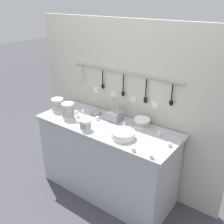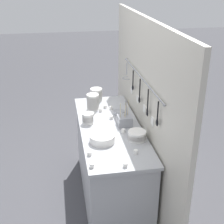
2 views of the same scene
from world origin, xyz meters
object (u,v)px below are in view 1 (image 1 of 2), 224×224
(bowl_stack_nested_right, at_px, (142,122))
(cup_back_left, at_px, (83,112))
(bowl_stack_tall_left, at_px, (58,105))
(cup_front_left, at_px, (78,116))
(cup_centre, at_px, (159,134))
(cup_edge_far, at_px, (170,145))
(cup_front_right, at_px, (76,112))
(bowl_stack_wide_centre, at_px, (86,125))
(cup_mid_row, at_px, (97,118))
(cup_edge_near, at_px, (78,121))
(steel_mixing_bowl, at_px, (96,113))
(cutlery_caddy, at_px, (115,116))
(cup_back_right, at_px, (151,156))
(bowl_stack_back_corner, at_px, (68,111))
(cup_beside_plates, at_px, (124,124))
(plate_stack, at_px, (123,135))
(cup_by_caddy, at_px, (134,150))

(bowl_stack_nested_right, bearing_deg, cup_back_left, -170.69)
(bowl_stack_tall_left, bearing_deg, cup_front_left, 0.57)
(cup_centre, bearing_deg, bowl_stack_nested_right, 163.20)
(cup_edge_far, bearing_deg, cup_front_right, 179.16)
(bowl_stack_wide_centre, distance_m, cup_back_left, 0.42)
(cup_front_left, distance_m, cup_mid_row, 0.22)
(bowl_stack_nested_right, height_order, cup_centre, bowl_stack_nested_right)
(bowl_stack_nested_right, distance_m, cup_edge_near, 0.68)
(bowl_stack_nested_right, height_order, bowl_stack_wide_centre, bowl_stack_wide_centre)
(cup_edge_near, bearing_deg, steel_mixing_bowl, 86.51)
(cutlery_caddy, height_order, cup_back_right, cutlery_caddy)
(bowl_stack_back_corner, bearing_deg, bowl_stack_nested_right, 22.66)
(cup_centre, xyz_separation_m, cup_beside_plates, (-0.39, -0.02, 0.00))
(cutlery_caddy, xyz_separation_m, cup_front_right, (-0.46, -0.13, -0.03))
(steel_mixing_bowl, distance_m, cup_back_left, 0.15)
(bowl_stack_tall_left, height_order, cup_mid_row, bowl_stack_tall_left)
(bowl_stack_tall_left, height_order, cup_front_left, bowl_stack_tall_left)
(cup_back_right, height_order, cup_back_left, same)
(cup_centre, bearing_deg, bowl_stack_back_corner, -166.02)
(plate_stack, distance_m, cup_mid_row, 0.48)
(cutlery_caddy, distance_m, cup_edge_near, 0.40)
(plate_stack, height_order, steel_mixing_bowl, plate_stack)
(bowl_stack_back_corner, bearing_deg, cup_edge_far, 5.96)
(bowl_stack_nested_right, bearing_deg, cutlery_caddy, -170.74)
(bowl_stack_nested_right, relative_size, cutlery_caddy, 0.62)
(steel_mixing_bowl, relative_size, cup_front_left, 3.22)
(bowl_stack_nested_right, relative_size, bowl_stack_back_corner, 0.94)
(cup_centre, xyz_separation_m, cup_by_caddy, (-0.04, -0.39, 0.00))
(bowl_stack_back_corner, relative_size, cup_mid_row, 4.76)
(cutlery_caddy, bearing_deg, cup_edge_far, -11.47)
(cup_edge_far, bearing_deg, bowl_stack_tall_left, -177.91)
(cup_edge_far, relative_size, cup_front_right, 1.00)
(bowl_stack_wide_centre, distance_m, cup_by_caddy, 0.61)
(cutlery_caddy, distance_m, cup_edge_far, 0.72)
(bowl_stack_wide_centre, distance_m, cutlery_caddy, 0.37)
(cup_back_left, bearing_deg, cup_edge_near, -60.60)
(cup_by_caddy, bearing_deg, bowl_stack_nested_right, 112.34)
(cutlery_caddy, xyz_separation_m, cup_edge_far, (0.71, -0.14, -0.03))
(bowl_stack_wide_centre, xyz_separation_m, cup_back_left, (-0.30, 0.29, -0.04))
(steel_mixing_bowl, bearing_deg, bowl_stack_wide_centre, -65.98)
(cup_edge_near, xyz_separation_m, cup_back_left, (-0.12, 0.22, 0.00))
(cup_by_caddy, bearing_deg, cup_edge_far, 50.82)
(steel_mixing_bowl, xyz_separation_m, cup_centre, (0.80, -0.02, -0.00))
(cup_by_caddy, relative_size, cup_back_left, 1.00)
(bowl_stack_tall_left, distance_m, steel_mixing_bowl, 0.46)
(cup_edge_far, height_order, cup_by_caddy, same)
(cutlery_caddy, height_order, cup_front_right, cutlery_caddy)
(cutlery_caddy, xyz_separation_m, cup_back_left, (-0.41, -0.07, -0.03))
(bowl_stack_nested_right, distance_m, cutlery_caddy, 0.31)
(bowl_stack_wide_centre, height_order, cup_back_right, bowl_stack_wide_centre)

